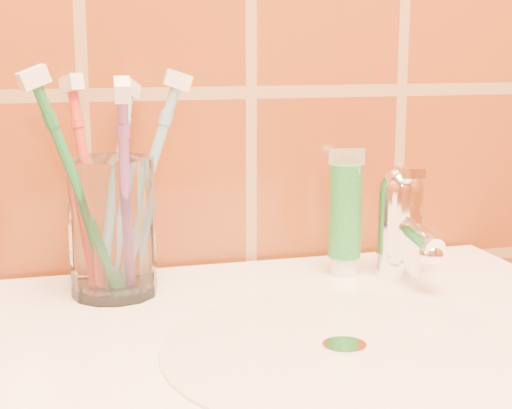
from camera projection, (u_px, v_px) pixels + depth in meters
name	position (u px, v px, depth m)	size (l,w,h in m)	color
glass_tumbler	(113.00, 227.00, 0.77)	(0.08, 0.08, 0.14)	white
toothpaste_tube	(345.00, 217.00, 0.83)	(0.04, 0.03, 0.14)	white
faucet	(401.00, 218.00, 0.83)	(0.05, 0.11, 0.12)	white
toothbrush_0	(117.00, 187.00, 0.80)	(0.06, 0.09, 0.21)	#7EBFE0
toothbrush_1	(79.00, 191.00, 0.73)	(0.09, 0.05, 0.23)	#1F743C
toothbrush_2	(125.00, 196.00, 0.73)	(0.03, 0.09, 0.22)	#7E4390
toothbrush_3	(88.00, 187.00, 0.77)	(0.05, 0.07, 0.22)	red
toothbrush_4	(146.00, 184.00, 0.78)	(0.09, 0.03, 0.22)	#74A7CE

